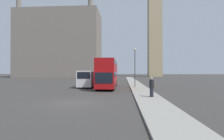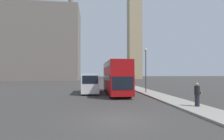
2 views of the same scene
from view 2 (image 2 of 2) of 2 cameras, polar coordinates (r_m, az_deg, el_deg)
The scene contains 8 objects.
ground_plane at distance 10.54m, azimuth 2.11°, elevation -15.93°, with size 300.00×300.00×0.00m, color #383533.
sidewalk_strip at distance 13.01m, azimuth 31.21°, elevation -12.56°, with size 2.50×120.00×0.15m.
clock_tower at distance 90.29m, azimuth 7.33°, elevation 18.63°, with size 6.70×6.87×64.62m.
building_block_distant at distance 74.43m, azimuth -24.02°, elevation 7.76°, with size 34.27×15.60×34.10m.
red_double_decker_bus at distance 22.84m, azimuth 1.22°, elevation -1.98°, with size 2.49×10.54×4.18m.
white_van at distance 23.76m, azimuth -7.09°, elevation -4.20°, with size 2.22×5.85×2.62m.
pedestrian at distance 15.13m, azimuth 26.06°, elevation -7.21°, with size 0.56×0.40×1.81m.
street_lamp at distance 23.87m, azimuth 10.97°, elevation 2.06°, with size 0.36×0.36×5.89m.
Camera 2 is at (-1.57, -10.06, 2.70)m, focal length 28.00 mm.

